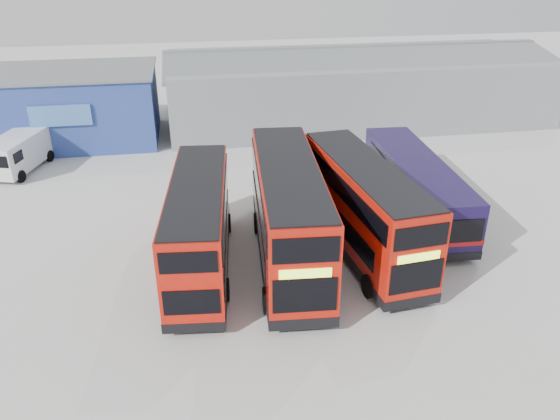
% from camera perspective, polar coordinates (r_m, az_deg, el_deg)
% --- Properties ---
extents(ground_plane, '(120.00, 120.00, 0.00)m').
position_cam_1_polar(ground_plane, '(27.28, 3.44, -3.16)').
color(ground_plane, '#AFAFAA').
rests_on(ground_plane, ground).
extents(office_block, '(12.30, 8.32, 5.12)m').
position_cam_1_polar(office_block, '(43.28, -20.92, 10.18)').
color(office_block, navy).
rests_on(office_block, ground).
extents(maintenance_shed, '(30.50, 12.00, 5.89)m').
position_cam_1_polar(maintenance_shed, '(46.44, 7.78, 12.71)').
color(maintenance_shed, gray).
rests_on(maintenance_shed, ground).
extents(double_decker_left, '(3.35, 10.09, 4.19)m').
position_cam_1_polar(double_decker_left, '(24.21, -8.43, -1.87)').
color(double_decker_left, red).
rests_on(double_decker_left, ground).
extents(double_decker_centre, '(3.51, 11.28, 4.70)m').
position_cam_1_polar(double_decker_centre, '(24.47, 0.89, -0.57)').
color(double_decker_centre, red).
rests_on(double_decker_centre, ground).
extents(double_decker_right, '(3.54, 10.56, 4.39)m').
position_cam_1_polar(double_decker_right, '(25.61, 8.71, 0.01)').
color(double_decker_right, red).
rests_on(double_decker_right, ground).
extents(single_decker_blue, '(3.21, 11.44, 3.07)m').
position_cam_1_polar(single_decker_blue, '(30.15, 13.90, 2.32)').
color(single_decker_blue, '#110C38').
rests_on(single_decker_blue, ground).
extents(panel_van, '(3.51, 5.63, 2.30)m').
position_cam_1_polar(panel_van, '(38.80, -25.70, 5.51)').
color(panel_van, silver).
rests_on(panel_van, ground).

